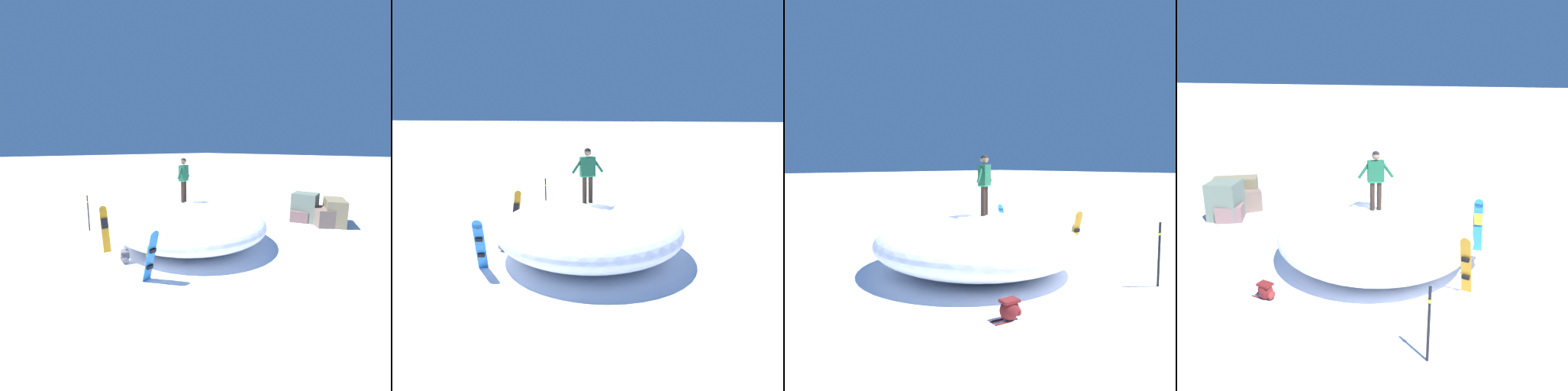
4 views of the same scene
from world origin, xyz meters
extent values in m
plane|color=white|center=(0.00, 0.00, 0.00)|extent=(240.00, 240.00, 0.00)
ellipsoid|color=white|center=(-0.41, -0.57, 0.81)|extent=(8.09, 8.00, 1.63)
cylinder|color=black|center=(-0.17, -0.57, 2.05)|extent=(0.14, 0.14, 0.83)
cylinder|color=black|center=(-0.26, -0.39, 2.05)|extent=(0.14, 0.14, 0.83)
cube|color=#195638|center=(-0.21, -0.48, 2.77)|extent=(0.40, 0.51, 0.62)
sphere|color=#936B4C|center=(-0.21, -0.48, 3.23)|extent=(0.23, 0.23, 0.23)
cylinder|color=#195638|center=(-0.07, -0.77, 2.83)|extent=(0.25, 0.39, 0.51)
cylinder|color=#195638|center=(-0.35, -0.20, 2.83)|extent=(0.25, 0.39, 0.51)
sphere|color=black|center=(-0.21, -0.48, 3.25)|extent=(0.22, 0.22, 0.22)
cube|color=#2672BF|center=(-2.13, 2.33, 0.72)|extent=(0.47, 0.35, 1.44)
cylinder|color=#2672BF|center=(-2.33, 2.30, 1.44)|extent=(0.14, 0.30, 0.29)
cube|color=yellow|center=(-2.14, 2.33, 0.98)|extent=(0.14, 0.26, 0.35)
cube|color=black|center=(-2.24, 2.31, 0.98)|extent=(0.12, 0.20, 0.12)
cube|color=black|center=(-2.10, 2.33, 0.46)|extent=(0.12, 0.20, 0.12)
cube|color=orange|center=(0.97, 2.27, 0.76)|extent=(0.46, 0.35, 1.53)
cylinder|color=orange|center=(1.17, 2.23, 1.52)|extent=(0.14, 0.28, 0.27)
cube|color=black|center=(0.99, 2.27, 1.03)|extent=(0.15, 0.24, 0.37)
cube|color=black|center=(1.08, 2.25, 1.03)|extent=(0.13, 0.21, 0.12)
cube|color=black|center=(0.95, 2.28, 0.49)|extent=(0.13, 0.21, 0.12)
ellipsoid|color=#4C4C51|center=(-0.44, 2.25, 0.21)|extent=(0.44, 0.42, 0.42)
ellipsoid|color=slate|center=(-0.59, 2.31, 0.15)|extent=(0.18, 0.25, 0.20)
cube|color=#4C4C51|center=(-0.44, 2.25, 0.38)|extent=(0.37, 0.35, 0.06)
cylinder|color=#4C4C51|center=(-0.29, 2.10, 0.01)|extent=(0.24, 0.13, 0.04)
cylinder|color=#4C4C51|center=(-0.23, 2.25, 0.01)|extent=(0.24, 0.13, 0.04)
ellipsoid|color=maroon|center=(2.69, -2.48, 0.22)|extent=(0.39, 0.48, 0.43)
ellipsoid|color=maroon|center=(2.73, -2.29, 0.15)|extent=(0.26, 0.16, 0.21)
cube|color=maroon|center=(2.69, -2.48, 0.40)|extent=(0.33, 0.41, 0.06)
cylinder|color=maroon|center=(2.56, -2.69, 0.01)|extent=(0.09, 0.30, 0.04)
cylinder|color=maroon|center=(2.73, -2.73, 0.01)|extent=(0.09, 0.30, 0.04)
cylinder|color=black|center=(3.77, 1.84, 0.82)|extent=(0.06, 0.06, 1.65)
cylinder|color=yellow|center=(3.77, 1.84, 1.35)|extent=(0.10, 0.10, 0.06)
camera|label=1|loc=(-8.04, 6.00, 3.76)|focal=24.12mm
camera|label=2|loc=(-12.07, -2.03, 4.57)|focal=35.80mm
camera|label=3|loc=(7.72, -7.80, 3.11)|focal=34.80mm
camera|label=4|loc=(10.82, 2.96, 5.60)|focal=38.70mm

